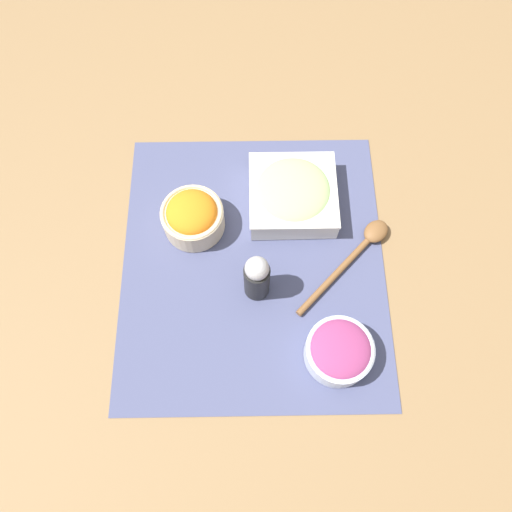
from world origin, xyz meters
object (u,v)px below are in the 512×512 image
Objects in this scene: onion_bowl at (342,351)px; wooden_spoon at (363,248)px; cucumber_bowl at (295,194)px; carrot_bowl at (195,216)px; pepper_shaker at (260,277)px.

onion_bowl is 0.20m from wooden_spoon.
onion_bowl is at bearing -16.44° from wooden_spoon.
carrot_bowl is at bearing -75.86° from cucumber_bowl.
pepper_shaker is (0.07, -0.19, 0.05)m from wooden_spoon.
pepper_shaker is (0.13, 0.12, 0.02)m from carrot_bowl.
carrot_bowl reaches higher than wooden_spoon.
wooden_spoon is at bearing 110.88° from pepper_shaker.
pepper_shaker is at bearing -69.12° from wooden_spoon.
wooden_spoon is 0.21m from pepper_shaker.
cucumber_bowl reaches higher than wooden_spoon.
cucumber_bowl is at bearing -167.87° from onion_bowl.
onion_bowl reaches higher than wooden_spoon.
wooden_spoon is (0.10, 0.12, -0.02)m from cucumber_bowl.
carrot_bowl is 0.31m from wooden_spoon.
onion_bowl is (0.25, 0.25, -0.00)m from carrot_bowl.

